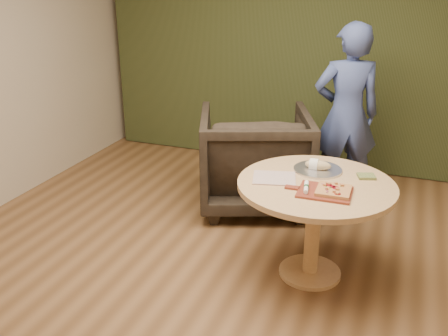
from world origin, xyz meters
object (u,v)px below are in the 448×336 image
at_px(pedestal_table, 315,201).
at_px(person_standing, 346,115).
at_px(pizza_paddle, 323,192).
at_px(serving_tray, 318,170).
at_px(bread_roll, 317,165).
at_px(cutlery_roll, 306,187).
at_px(flatbread_pizza, 334,190).
at_px(armchair, 255,154).

height_order(pedestal_table, person_standing, person_standing).
xyz_separation_m(pizza_paddle, serving_tray, (-0.11, 0.38, -0.00)).
distance_m(pedestal_table, bread_roll, 0.30).
relative_size(pedestal_table, pizza_paddle, 2.47).
xyz_separation_m(pedestal_table, cutlery_roll, (-0.04, -0.17, 0.17)).
height_order(cutlery_roll, serving_tray, cutlery_roll).
bearing_deg(serving_tray, pedestal_table, -81.34).
distance_m(pedestal_table, cutlery_roll, 0.24).
relative_size(pizza_paddle, bread_roll, 2.32).
relative_size(flatbread_pizza, cutlery_roll, 1.13).
distance_m(pizza_paddle, person_standing, 1.61).
height_order(pedestal_table, armchair, armchair).
height_order(cutlery_roll, armchair, armchair).
bearing_deg(cutlery_roll, pedestal_table, 67.56).
xyz_separation_m(serving_tray, armchair, (-0.73, 0.78, -0.24)).
xyz_separation_m(pedestal_table, pizza_paddle, (0.08, -0.16, 0.15)).
relative_size(serving_tray, armchair, 0.34).
distance_m(flatbread_pizza, serving_tray, 0.42).
bearing_deg(person_standing, cutlery_roll, 68.10).
bearing_deg(pizza_paddle, person_standing, 91.52).
bearing_deg(armchair, person_standing, -170.75).
bearing_deg(armchair, bread_roll, 111.57).
bearing_deg(cutlery_roll, pizza_paddle, -3.43).
distance_m(flatbread_pizza, cutlery_roll, 0.18).
distance_m(serving_tray, bread_roll, 0.04).
distance_m(pedestal_table, person_standing, 1.47).
bearing_deg(pizza_paddle, bread_roll, 105.92).
distance_m(flatbread_pizza, armchair, 1.48).
distance_m(pedestal_table, armchair, 1.26).
distance_m(serving_tray, person_standing, 1.22).
bearing_deg(pizza_paddle, flatbread_pizza, 4.98).
distance_m(pedestal_table, flatbread_pizza, 0.27).
relative_size(bread_roll, armchair, 0.19).
bearing_deg(pizza_paddle, pedestal_table, 114.55).
distance_m(pedestal_table, pizza_paddle, 0.23).
xyz_separation_m(bread_roll, armchair, (-0.72, 0.78, -0.28)).
xyz_separation_m(serving_tray, bread_roll, (-0.01, -0.00, 0.04)).
xyz_separation_m(pedestal_table, bread_roll, (-0.04, 0.23, 0.18)).
bearing_deg(bread_roll, pedestal_table, -79.16).
xyz_separation_m(serving_tray, person_standing, (0.03, 1.22, 0.10)).
distance_m(bread_roll, person_standing, 1.22).
bearing_deg(bread_roll, pizza_paddle, -72.65).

